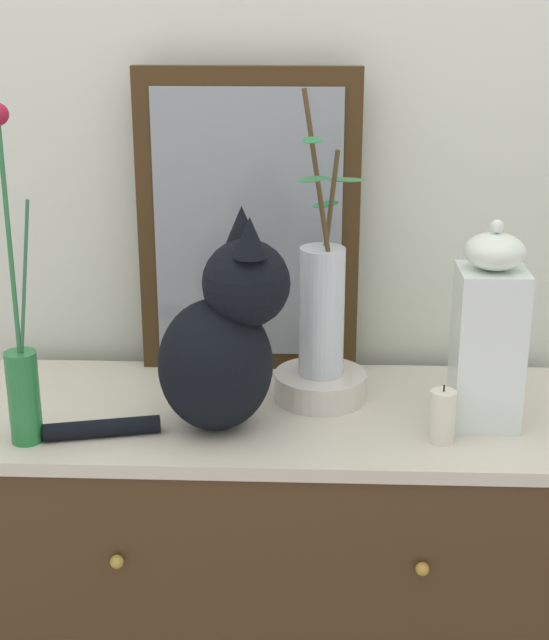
{
  "coord_description": "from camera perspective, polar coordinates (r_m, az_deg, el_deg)",
  "views": [
    {
      "loc": [
        0.07,
        -1.66,
        1.59
      ],
      "look_at": [
        0.0,
        0.0,
        1.01
      ],
      "focal_mm": 53.99,
      "sensor_mm": 36.0,
      "label": 1
    }
  ],
  "objects": [
    {
      "name": "wall_back",
      "position": [
        1.99,
        0.38,
        10.88
      ],
      "size": [
        4.4,
        0.08,
        2.6
      ],
      "primitive_type": "cube",
      "color": "silver",
      "rests_on": "ground_plane"
    },
    {
      "name": "sideboard",
      "position": [
        2.04,
        -0.0,
        -16.0
      ],
      "size": [
        1.19,
        0.49,
        0.83
      ],
      "color": "#45311A",
      "rests_on": "ground_plane"
    },
    {
      "name": "mirror_leaning",
      "position": [
        1.93,
        -1.56,
        5.7
      ],
      "size": [
        0.44,
        0.03,
        0.62
      ],
      "color": "#3E2A13",
      "rests_on": "sideboard"
    },
    {
      "name": "cat_sitting",
      "position": [
        1.7,
        -3.06,
        -1.15
      ],
      "size": [
        0.44,
        0.23,
        0.4
      ],
      "color": "black",
      "rests_on": "sideboard"
    },
    {
      "name": "vase_slim_green",
      "position": [
        1.71,
        -14.77,
        -2.85
      ],
      "size": [
        0.07,
        0.06,
        0.59
      ],
      "color": "#267839",
      "rests_on": "sideboard"
    },
    {
      "name": "bowl_porcelain",
      "position": [
        1.87,
        2.74,
        -3.91
      ],
      "size": [
        0.18,
        0.18,
        0.05
      ],
      "primitive_type": "cylinder",
      "color": "silver",
      "rests_on": "sideboard"
    },
    {
      "name": "vase_glass_clear",
      "position": [
        1.81,
        2.82,
        0.88
      ],
      "size": [
        0.13,
        0.19,
        0.54
      ],
      "color": "silver",
      "rests_on": "bowl_porcelain"
    },
    {
      "name": "jar_lidded_porcelain",
      "position": [
        1.75,
        12.57,
        -0.77
      ],
      "size": [
        0.12,
        0.12,
        0.38
      ],
      "color": "white",
      "rests_on": "sideboard"
    },
    {
      "name": "candle_pillar",
      "position": [
        1.71,
        9.92,
        -5.65
      ],
      "size": [
        0.05,
        0.05,
        0.11
      ],
      "color": "#EDE9CC",
      "rests_on": "sideboard"
    }
  ]
}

